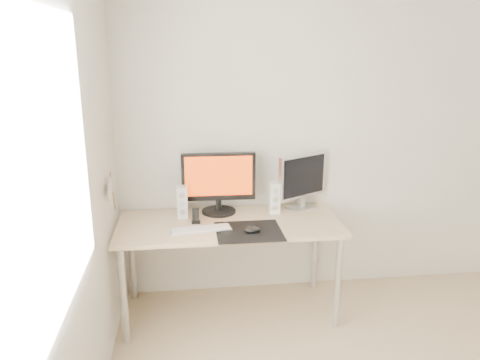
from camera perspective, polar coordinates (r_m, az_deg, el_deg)
wall_back at (r=3.80m, az=12.18°, el=4.99°), size 3.50×0.00×3.50m
wall_left at (r=1.97m, az=-21.70°, el=-6.05°), size 0.00×3.50×3.50m
window_pane at (r=1.89m, az=-22.12°, el=1.01°), size 0.00×1.30×1.30m
mousepad at (r=3.22m, az=1.08°, el=-6.27°), size 0.45×0.40×0.00m
mouse at (r=3.19m, az=1.52°, el=-6.09°), size 0.11×0.07×0.04m
desk at (r=3.42m, az=-1.34°, el=-6.33°), size 1.60×0.70×0.73m
main_monitor at (r=3.49m, az=-2.63°, el=-0.09°), size 0.55×0.27×0.47m
second_monitor at (r=3.62m, az=7.61°, el=0.16°), size 0.41×0.25×0.43m
speaker_left at (r=3.46m, az=-7.05°, el=-2.69°), size 0.08×0.09×0.24m
speaker_right at (r=3.54m, az=4.22°, el=-2.16°), size 0.08×0.09×0.24m
keyboard at (r=3.25m, az=-4.82°, el=-6.01°), size 0.43×0.17×0.02m
phone_dock at (r=3.37m, az=-5.41°, el=-4.70°), size 0.06×0.05×0.11m
pennant at (r=3.17m, az=-15.44°, el=-1.13°), size 0.01×0.23×0.29m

